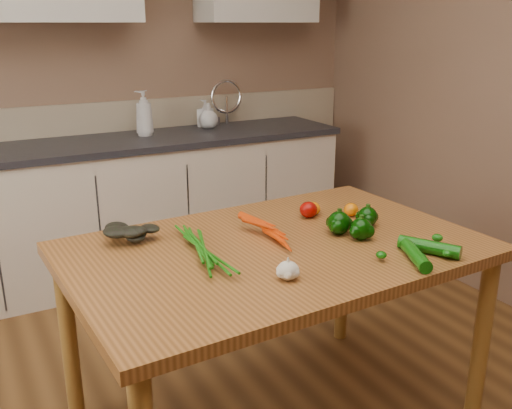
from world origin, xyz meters
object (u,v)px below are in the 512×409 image
object	(u,v)px
tomato_c	(351,210)
carrot_bunch	(247,234)
soap_bottle_a	(144,113)
soap_bottle_b	(205,113)
pepper_b	(367,217)
soap_bottle_c	(208,116)
tomato_a	(308,210)
garlic_bulb	(288,270)
pepper_c	(361,229)
table	(276,267)
tomato_b	(313,208)
pepper_a	(339,223)
zucchini_a	(429,247)
zucchini_b	(415,254)
leafy_greens	(131,226)

from	to	relation	value
tomato_c	carrot_bunch	bearing A→B (deg)	-172.32
soap_bottle_a	carrot_bunch	size ratio (longest dim) A/B	1.03
soap_bottle_a	tomato_c	bearing A→B (deg)	12.95
soap_bottle_b	pepper_b	distance (m)	1.99
soap_bottle_a	soap_bottle_b	distance (m)	0.49
soap_bottle_c	tomato_a	xyz separation A→B (m)	(-0.30, -1.72, -0.14)
garlic_bulb	pepper_c	world-z (taller)	pepper_c
table	tomato_b	xyz separation A→B (m)	(0.31, 0.23, 0.12)
table	soap_bottle_a	world-z (taller)	soap_bottle_a
pepper_a	soap_bottle_c	bearing A→B (deg)	81.10
soap_bottle_b	tomato_b	bearing A→B (deg)	49.52
soap_bottle_a	zucchini_a	distance (m)	2.23
soap_bottle_b	zucchini_b	size ratio (longest dim) A/B	0.80
soap_bottle_c	pepper_a	world-z (taller)	soap_bottle_c
soap_bottle_c	pepper_c	world-z (taller)	soap_bottle_c
soap_bottle_a	soap_bottle_b	world-z (taller)	soap_bottle_a
leafy_greens	zucchini_b	bearing A→B (deg)	-39.64
carrot_bunch	pepper_b	bearing A→B (deg)	-9.60
carrot_bunch	zucchini_a	xyz separation A→B (m)	(0.53, -0.40, -0.01)
pepper_a	tomato_c	world-z (taller)	pepper_a
tomato_b	zucchini_b	world-z (taller)	tomato_b
pepper_b	tomato_c	xyz separation A→B (m)	(0.02, 0.13, -0.01)
soap_bottle_c	pepper_b	size ratio (longest dim) A/B	2.12
tomato_b	pepper_a	bearing A→B (deg)	-99.66
soap_bottle_b	garlic_bulb	distance (m)	2.37
soap_bottle_b	pepper_c	world-z (taller)	soap_bottle_b
leafy_greens	soap_bottle_a	bearing A→B (deg)	70.22
leafy_greens	tomato_a	bearing A→B (deg)	-8.32
soap_bottle_c	tomato_b	bearing A→B (deg)	-7.80
carrot_bunch	garlic_bulb	world-z (taller)	carrot_bunch
soap_bottle_c	garlic_bulb	distance (m)	2.31
table	pepper_a	bearing A→B (deg)	-5.92
garlic_bulb	zucchini_b	distance (m)	0.47
table	carrot_bunch	bearing A→B (deg)	140.71
soap_bottle_a	pepper_c	bearing A→B (deg)	7.70
tomato_b	zucchini_a	bearing A→B (deg)	-77.42
carrot_bunch	pepper_c	world-z (taller)	pepper_c
soap_bottle_b	carrot_bunch	size ratio (longest dim) A/B	0.67
pepper_b	tomato_b	xyz separation A→B (m)	(-0.11, 0.22, -0.01)
tomato_a	zucchini_a	bearing A→B (deg)	-73.41
tomato_b	zucchini_a	xyz separation A→B (m)	(0.12, -0.56, -0.00)
garlic_bulb	zucchini_b	world-z (taller)	garlic_bulb
carrot_bunch	zucchini_a	bearing A→B (deg)	-39.75
leafy_greens	tomato_c	distance (m)	0.92
tomato_b	tomato_a	bearing A→B (deg)	-152.65
pepper_a	tomato_b	world-z (taller)	pepper_a
table	zucchini_b	size ratio (longest dim) A/B	6.67
soap_bottle_c	zucchini_b	world-z (taller)	soap_bottle_c
carrot_bunch	tomato_a	distance (m)	0.39
soap_bottle_a	soap_bottle_b	size ratio (longest dim) A/B	1.54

